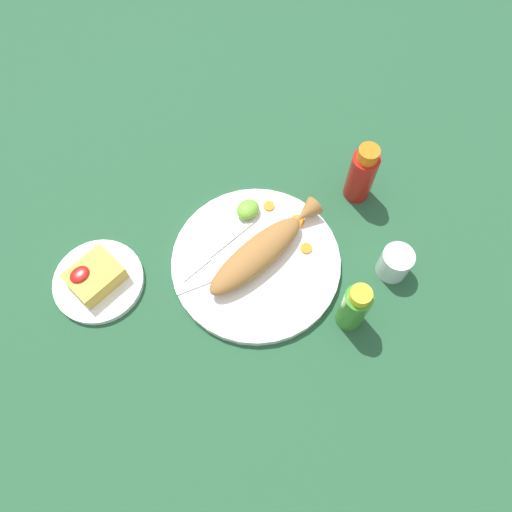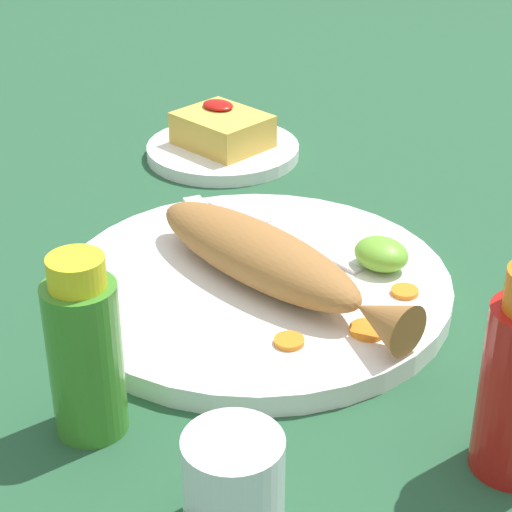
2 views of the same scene
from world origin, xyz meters
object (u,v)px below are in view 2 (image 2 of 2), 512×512
at_px(hot_sauce_bottle_green, 85,352).
at_px(salt_cup, 234,489).
at_px(fried_fish, 269,260).
at_px(fork_near, 220,233).
at_px(side_plate_fries, 223,151).
at_px(main_plate, 256,286).
at_px(fork_far, 271,228).

relative_size(hot_sauce_bottle_green, salt_cup, 2.04).
relative_size(fried_fish, fork_near, 1.56).
distance_m(hot_sauce_bottle_green, side_plate_fries, 0.48).
bearing_deg(main_plate, side_plate_fries, -38.56).
xyz_separation_m(main_plate, side_plate_fries, (0.24, -0.19, -0.00)).
bearing_deg(side_plate_fries, fried_fish, 143.06).
relative_size(fried_fish, side_plate_fries, 1.61).
bearing_deg(hot_sauce_bottle_green, side_plate_fries, -54.55).
bearing_deg(main_plate, fork_near, -22.63).
distance_m(main_plate, fried_fish, 0.04).
bearing_deg(fork_near, main_plate, -179.71).
distance_m(fork_near, side_plate_fries, 0.22).
height_order(hot_sauce_bottle_green, side_plate_fries, hot_sauce_bottle_green).
bearing_deg(side_plate_fries, fork_near, 135.60).
bearing_deg(side_plate_fries, hot_sauce_bottle_green, 125.45).
bearing_deg(side_plate_fries, main_plate, 141.44).
bearing_deg(hot_sauce_bottle_green, fork_far, -71.64).
bearing_deg(salt_cup, fork_far, -50.04).
relative_size(fork_near, salt_cup, 2.73).
bearing_deg(fried_fish, salt_cup, 131.76).
bearing_deg(side_plate_fries, salt_cup, 136.84).
xyz_separation_m(main_plate, hot_sauce_bottle_green, (-0.04, 0.20, 0.05)).
distance_m(fork_near, hot_sauce_bottle_green, 0.26).
bearing_deg(hot_sauce_bottle_green, main_plate, -78.68).
height_order(fork_far, side_plate_fries, fork_far).
relative_size(main_plate, salt_cup, 5.05).
xyz_separation_m(fried_fish, hot_sauce_bottle_green, (-0.02, 0.20, 0.02)).
height_order(hot_sauce_bottle_green, salt_cup, hot_sauce_bottle_green).
relative_size(fried_fish, fork_far, 1.48).
relative_size(main_plate, fork_near, 1.85).
height_order(fried_fish, side_plate_fries, fried_fish).
bearing_deg(fork_far, side_plate_fries, -28.96).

